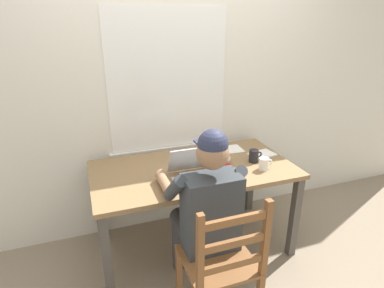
% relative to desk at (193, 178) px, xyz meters
% --- Properties ---
extents(ground_plane, '(8.00, 8.00, 0.00)m').
position_rel_desk_xyz_m(ground_plane, '(0.00, 0.00, -0.65)').
color(ground_plane, gray).
extents(back_wall, '(6.00, 0.08, 2.60)m').
position_rel_desk_xyz_m(back_wall, '(-0.00, 0.49, 0.64)').
color(back_wall, silver).
rests_on(back_wall, ground).
extents(desk, '(1.55, 0.81, 0.74)m').
position_rel_desk_xyz_m(desk, '(0.00, 0.00, 0.00)').
color(desk, olive).
rests_on(desk, ground).
extents(seated_person, '(0.50, 0.60, 1.26)m').
position_rel_desk_xyz_m(seated_person, '(-0.10, -0.48, 0.04)').
color(seated_person, '#33383D').
rests_on(seated_person, ground).
extents(wooden_chair, '(0.42, 0.42, 0.95)m').
position_rel_desk_xyz_m(wooden_chair, '(-0.10, -0.76, -0.18)').
color(wooden_chair, brown).
rests_on(wooden_chair, ground).
extents(laptop, '(0.33, 0.33, 0.22)m').
position_rel_desk_xyz_m(laptop, '(-0.05, -0.17, 0.14)').
color(laptop, '#ADAFB2').
rests_on(laptop, desk).
extents(computer_mouse, '(0.06, 0.10, 0.03)m').
position_rel_desk_xyz_m(computer_mouse, '(0.22, -0.23, 0.10)').
color(computer_mouse, black).
rests_on(computer_mouse, desk).
extents(coffee_mug_white, '(0.11, 0.07, 0.10)m').
position_rel_desk_xyz_m(coffee_mug_white, '(0.50, -0.21, 0.14)').
color(coffee_mug_white, white).
rests_on(coffee_mug_white, desk).
extents(coffee_mug_dark, '(0.11, 0.07, 0.10)m').
position_rel_desk_xyz_m(coffee_mug_dark, '(0.49, -0.06, 0.14)').
color(coffee_mug_dark, black).
rests_on(coffee_mug_dark, desk).
extents(book_stack_main, '(0.19, 0.17, 0.07)m').
position_rel_desk_xyz_m(book_stack_main, '(0.21, -0.00, 0.12)').
color(book_stack_main, '#BC332D').
rests_on(book_stack_main, desk).
extents(paper_pile_near_laptop, '(0.23, 0.19, 0.01)m').
position_rel_desk_xyz_m(paper_pile_near_laptop, '(0.63, 0.04, 0.09)').
color(paper_pile_near_laptop, white).
rests_on(paper_pile_near_laptop, desk).
extents(paper_pile_back_corner, '(0.22, 0.17, 0.01)m').
position_rel_desk_xyz_m(paper_pile_back_corner, '(0.05, -0.16, 0.09)').
color(paper_pile_back_corner, white).
rests_on(paper_pile_back_corner, desk).
extents(paper_pile_side, '(0.21, 0.18, 0.01)m').
position_rel_desk_xyz_m(paper_pile_side, '(0.43, 0.23, 0.09)').
color(paper_pile_side, white).
rests_on(paper_pile_side, desk).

